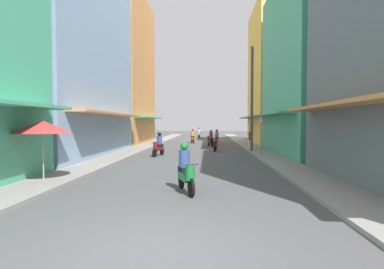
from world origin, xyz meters
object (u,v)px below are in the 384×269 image
at_px(motorbike_maroon, 159,146).
at_px(utility_pole, 252,99).
at_px(motorbike_silver, 199,133).
at_px(motorbike_black, 210,139).
at_px(pedestrian_midway, 251,137).
at_px(motorbike_white, 217,138).
at_px(motorbike_red, 216,145).
at_px(motorbike_orange, 193,137).
at_px(vendor_umbrella, 43,127).
at_px(motorbike_green, 186,170).
at_px(pedestrian_crossing, 159,136).
at_px(street_sign_no_entry, 261,131).

xyz_separation_m(motorbike_maroon, utility_pole, (6.57, 2.89, 3.32)).
height_order(motorbike_silver, motorbike_maroon, same).
relative_size(motorbike_black, pedestrian_midway, 1.01).
xyz_separation_m(motorbike_maroon, motorbike_white, (4.18, 10.86, 0.00)).
height_order(motorbike_red, motorbike_black, motorbike_black).
xyz_separation_m(motorbike_orange, vendor_umbrella, (-4.21, -22.50, 1.35)).
distance_m(motorbike_green, vendor_umbrella, 5.44).
height_order(pedestrian_midway, utility_pole, utility_pole).
height_order(motorbike_black, pedestrian_midway, pedestrian_midway).
bearing_deg(motorbike_green, utility_pole, 73.18).
relative_size(motorbike_white, pedestrian_crossing, 1.13).
relative_size(motorbike_red, pedestrian_midway, 1.03).
distance_m(motorbike_silver, motorbike_orange, 11.15).
height_order(motorbike_green, pedestrian_crossing, pedestrian_crossing).
bearing_deg(motorbike_white, motorbike_silver, 99.23).
height_order(motorbike_red, pedestrian_midway, pedestrian_midway).
relative_size(motorbike_maroon, pedestrian_midway, 1.01).
relative_size(motorbike_green, vendor_umbrella, 0.76).
bearing_deg(utility_pole, motorbike_maroon, -156.24).
height_order(motorbike_orange, motorbike_red, motorbike_orange).
xyz_separation_m(motorbike_red, motorbike_black, (-0.36, 4.31, 0.20)).
height_order(motorbike_orange, street_sign_no_entry, street_sign_no_entry).
xyz_separation_m(motorbike_orange, motorbike_white, (2.57, -2.31, 0.00)).
relative_size(pedestrian_midway, vendor_umbrella, 0.77).
bearing_deg(vendor_umbrella, motorbike_white, 71.44).
distance_m(motorbike_orange, pedestrian_midway, 9.20).
height_order(pedestrian_crossing, utility_pole, utility_pole).
bearing_deg(motorbike_maroon, motorbike_white, 68.95).
relative_size(motorbike_red, motorbike_green, 1.04).
distance_m(motorbike_black, pedestrian_midway, 4.18).
height_order(motorbike_maroon, motorbike_red, motorbike_maroon).
bearing_deg(motorbike_white, pedestrian_crossing, 165.31).
relative_size(motorbike_orange, motorbike_white, 0.99).
distance_m(motorbike_silver, street_sign_no_entry, 26.43).
bearing_deg(motorbike_silver, motorbike_orange, -91.98).
bearing_deg(motorbike_silver, motorbike_black, -84.58).
bearing_deg(motorbike_silver, utility_pole, -77.94).
height_order(pedestrian_crossing, vendor_umbrella, vendor_umbrella).
distance_m(motorbike_silver, motorbike_green, 34.61).
height_order(motorbike_orange, motorbike_white, same).
xyz_separation_m(motorbike_green, pedestrian_midway, (4.32, 15.94, 0.28)).
distance_m(motorbike_orange, vendor_umbrella, 22.93).
xyz_separation_m(motorbike_white, utility_pole, (2.39, -7.96, 3.32)).
bearing_deg(motorbike_red, pedestrian_midway, 31.52).
height_order(motorbike_silver, motorbike_orange, same).
xyz_separation_m(motorbike_maroon, motorbike_black, (3.53, 8.10, 0.00)).
relative_size(motorbike_red, motorbike_black, 1.02).
height_order(motorbike_green, motorbike_white, same).
bearing_deg(motorbike_white, motorbike_black, -103.23).
height_order(motorbike_green, pedestrian_midway, pedestrian_midway).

